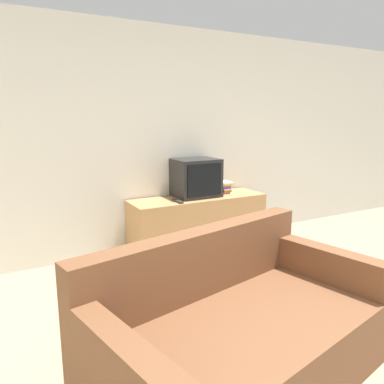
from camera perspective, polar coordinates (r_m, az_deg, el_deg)
name	(u,v)px	position (r m, az deg, el deg)	size (l,w,h in m)	color
wall_back	(164,141)	(4.50, -4.32, 7.81)	(9.00, 0.06, 2.60)	silver
tv_stand	(198,223)	(4.54, 0.95, -4.72)	(1.66, 0.51, 0.64)	tan
television	(196,178)	(4.46, 0.62, 2.18)	(0.52, 0.41, 0.45)	black
couch	(238,336)	(2.43, 6.97, -20.91)	(1.97, 1.32, 0.86)	brown
book_stack	(224,188)	(4.62, 4.85, 0.67)	(0.17, 0.22, 0.16)	silver
remote_on_stand	(178,201)	(4.18, -2.21, -1.42)	(0.06, 0.20, 0.02)	#2D2D2D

